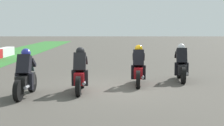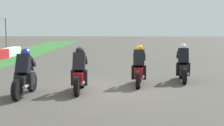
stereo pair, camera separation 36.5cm
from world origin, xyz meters
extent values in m
plane|color=#4C4741|center=(0.00, 0.00, 0.00)|extent=(120.00, 120.00, 0.00)
cube|color=white|center=(12.23, 7.80, 0.32)|extent=(2.66, 0.60, 0.64)
cylinder|color=slate|center=(14.26, 8.91, 1.43)|extent=(0.10, 0.10, 2.86)
cylinder|color=black|center=(2.25, -2.94, 0.32)|extent=(0.65, 0.20, 0.64)
cylinder|color=black|center=(0.86, -2.81, 0.32)|extent=(0.65, 0.20, 0.64)
cube|color=black|center=(1.56, -2.87, 0.50)|extent=(1.12, 0.42, 0.40)
ellipsoid|color=black|center=(1.66, -2.88, 0.80)|extent=(0.51, 0.34, 0.24)
cube|color=red|center=(1.05, -2.83, 0.52)|extent=(0.07, 0.16, 0.08)
cylinder|color=#A5A5AD|center=(1.19, -3.00, 0.37)|extent=(0.43, 0.14, 0.10)
cube|color=black|center=(1.46, -2.87, 1.02)|extent=(0.52, 0.44, 0.66)
sphere|color=silver|center=(1.68, -2.89, 1.36)|extent=(0.33, 0.33, 0.30)
cube|color=#486E72|center=(2.05, -2.92, 0.84)|extent=(0.18, 0.27, 0.23)
cube|color=black|center=(1.45, -2.66, 0.50)|extent=(0.19, 0.16, 0.52)
cube|color=black|center=(1.42, -3.06, 0.50)|extent=(0.19, 0.16, 0.52)
cube|color=black|center=(1.85, -2.72, 1.04)|extent=(0.39, 0.13, 0.31)
cube|color=black|center=(1.82, -3.08, 1.04)|extent=(0.39, 0.13, 0.31)
cylinder|color=black|center=(1.33, -1.13, 0.32)|extent=(0.65, 0.20, 0.64)
cylinder|color=black|center=(-0.06, -1.00, 0.32)|extent=(0.65, 0.20, 0.64)
cube|color=#A51319|center=(0.63, -1.07, 0.50)|extent=(1.13, 0.42, 0.40)
ellipsoid|color=#A51319|center=(0.73, -1.08, 0.80)|extent=(0.51, 0.34, 0.24)
cube|color=red|center=(0.13, -1.02, 0.52)|extent=(0.07, 0.16, 0.08)
cylinder|color=#A5A5AD|center=(0.27, -1.19, 0.37)|extent=(0.43, 0.14, 0.10)
cube|color=black|center=(0.54, -1.06, 1.02)|extent=(0.52, 0.44, 0.66)
sphere|color=#D1930D|center=(0.75, -1.08, 1.36)|extent=(0.33, 0.33, 0.30)
cube|color=slate|center=(1.13, -1.11, 0.84)|extent=(0.18, 0.27, 0.23)
cube|color=black|center=(0.53, -0.86, 0.50)|extent=(0.19, 0.16, 0.52)
cube|color=black|center=(0.50, -1.26, 0.50)|extent=(0.19, 0.16, 0.52)
cube|color=black|center=(0.93, -0.91, 1.04)|extent=(0.39, 0.14, 0.31)
cube|color=black|center=(0.90, -1.27, 1.04)|extent=(0.39, 0.14, 0.31)
cylinder|color=black|center=(0.05, 1.00, 0.32)|extent=(0.64, 0.14, 0.64)
cylinder|color=black|center=(-1.35, 1.00, 0.32)|extent=(0.64, 0.14, 0.64)
cube|color=#A51319|center=(-0.65, 1.00, 0.50)|extent=(1.10, 0.33, 0.40)
ellipsoid|color=#A51319|center=(-0.55, 1.00, 0.80)|extent=(0.48, 0.30, 0.24)
cube|color=red|center=(-1.16, 1.00, 0.52)|extent=(0.06, 0.16, 0.08)
cylinder|color=#A5A5AD|center=(-1.00, 0.84, 0.37)|extent=(0.42, 0.10, 0.10)
cube|color=black|center=(-0.75, 1.00, 1.02)|extent=(0.49, 0.40, 0.66)
sphere|color=black|center=(-0.53, 1.00, 1.36)|extent=(0.30, 0.30, 0.30)
cube|color=teal|center=(-0.15, 1.00, 0.84)|extent=(0.16, 0.26, 0.23)
cube|color=black|center=(-0.77, 1.20, 0.50)|extent=(0.18, 0.14, 0.52)
cube|color=black|center=(-0.77, 0.80, 0.50)|extent=(0.18, 0.14, 0.52)
cube|color=black|center=(-0.37, 1.18, 1.04)|extent=(0.39, 0.10, 0.31)
cube|color=black|center=(-0.37, 0.82, 1.04)|extent=(0.39, 0.10, 0.31)
cylinder|color=black|center=(-0.63, 2.63, 0.32)|extent=(0.65, 0.17, 0.64)
cylinder|color=black|center=(-2.03, 2.69, 0.32)|extent=(0.65, 0.17, 0.64)
cube|color=black|center=(-1.33, 2.66, 0.50)|extent=(1.11, 0.37, 0.40)
ellipsoid|color=black|center=(-1.23, 2.65, 0.80)|extent=(0.49, 0.32, 0.24)
cube|color=red|center=(-1.84, 2.68, 0.52)|extent=(0.07, 0.16, 0.08)
cylinder|color=#A5A5AD|center=(-1.68, 2.51, 0.37)|extent=(0.42, 0.12, 0.10)
cube|color=black|center=(-1.43, 2.66, 1.02)|extent=(0.50, 0.42, 0.66)
sphere|color=#2D32A3|center=(-1.21, 2.65, 1.36)|extent=(0.31, 0.31, 0.30)
cube|color=slate|center=(-0.83, 2.64, 0.84)|extent=(0.17, 0.27, 0.23)
cube|color=black|center=(-1.44, 2.86, 0.50)|extent=(0.19, 0.15, 0.52)
cube|color=black|center=(-1.45, 2.46, 0.50)|extent=(0.19, 0.15, 0.52)
cube|color=black|center=(-1.04, 2.83, 1.04)|extent=(0.39, 0.12, 0.31)
cube|color=black|center=(-1.05, 2.47, 1.04)|extent=(0.39, 0.12, 0.31)
camera|label=1|loc=(-11.26, -0.05, 2.20)|focal=51.25mm
camera|label=2|loc=(-11.25, -0.41, 2.20)|focal=51.25mm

